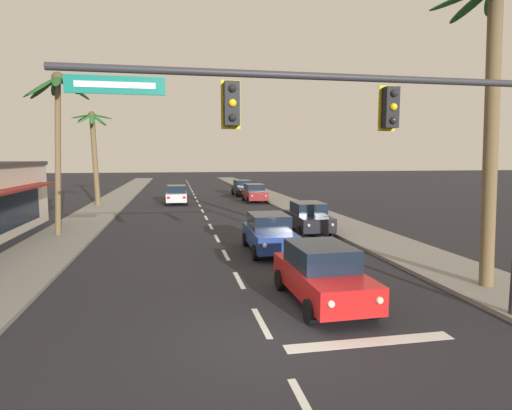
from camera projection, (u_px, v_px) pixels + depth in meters
The scene contains 14 objects.
ground_plane at pixel (270, 339), 9.76m from camera, with size 220.00×220.00×0.00m, color #232328.
sidewalk_right at pixel (313, 214), 30.73m from camera, with size 3.20×110.00×0.14m, color gray.
sidewalk_left at pixel (87, 220), 27.80m from camera, with size 3.20×110.00×0.14m, color gray.
lane_markings at pixel (211, 216), 30.10m from camera, with size 4.28×89.33×0.01m.
traffic_signal_mast at pixel (394, 130), 9.75m from camera, with size 11.10×0.41×6.89m.
sedan_lead_at_stop_bar at pixel (322, 273), 12.14m from camera, with size 2.02×4.48×1.68m.
sedan_third_in_queue at pixel (269, 233), 18.67m from camera, with size 2.02×4.48×1.68m.
sedan_oncoming_far at pixel (177, 195), 37.72m from camera, with size 1.99×4.47×1.68m.
sedan_parked_nearest_kerb at pixel (242, 188), 46.04m from camera, with size 2.05×4.49×1.68m.
sedan_parked_mid_kerb at pixel (255, 193), 39.46m from camera, with size 1.97×4.46×1.68m.
sedan_parked_far_kerb at pixel (309, 217), 23.47m from camera, with size 2.07×4.50×1.68m.
palm_left_second at pixel (59, 112), 21.45m from camera, with size 3.59×3.71×8.45m.
palm_left_third at pixel (94, 144), 34.87m from camera, with size 3.19×2.80×7.92m.
palm_right_nearest at pixel (492, 86), 12.64m from camera, with size 3.69×3.54×9.48m.
Camera 1 is at (-2.09, -9.12, 4.18)m, focal length 29.64 mm.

